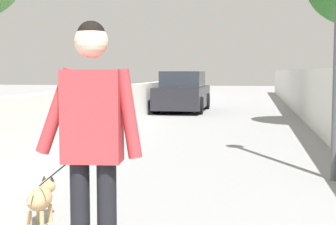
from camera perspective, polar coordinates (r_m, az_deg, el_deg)
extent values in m
plane|color=gray|center=(14.28, 5.60, -1.34)|extent=(80.00, 80.00, 0.00)
cube|color=silver|center=(12.78, -7.48, 0.44)|extent=(48.00, 0.30, 1.12)
cube|color=silver|center=(12.30, 17.81, 1.23)|extent=(48.00, 0.30, 1.61)
cylinder|color=black|center=(3.38, -10.22, -12.68)|extent=(0.14, 0.14, 0.84)
cylinder|color=black|center=(3.34, -7.15, -12.85)|extent=(0.14, 0.14, 0.84)
cube|color=#B23338|center=(3.21, -8.85, -0.41)|extent=(0.26, 0.40, 0.61)
cylinder|color=#B23338|center=(3.27, -12.95, 0.17)|extent=(0.12, 0.29, 0.58)
cylinder|color=#B23338|center=(3.17, -4.63, -0.14)|extent=(0.11, 0.18, 0.59)
sphere|color=beige|center=(3.21, -8.96, 8.23)|extent=(0.22, 0.22, 0.22)
sphere|color=black|center=(3.21, -8.97, 8.91)|extent=(0.19, 0.19, 0.19)
ellipsoid|color=tan|center=(5.00, -14.77, -9.77)|extent=(0.41, 0.26, 0.22)
sphere|color=tan|center=(5.22, -13.85, -8.35)|extent=(0.15, 0.15, 0.15)
cone|color=black|center=(5.22, -14.29, -7.47)|extent=(0.05, 0.05, 0.06)
cone|color=black|center=(5.19, -13.45, -7.51)|extent=(0.05, 0.05, 0.06)
cylinder|color=tan|center=(5.18, -14.90, -11.30)|extent=(0.04, 0.04, 0.18)
cylinder|color=tan|center=(5.15, -13.61, -11.39)|extent=(0.04, 0.04, 0.18)
cylinder|color=tan|center=(4.96, -15.88, -12.07)|extent=(0.04, 0.04, 0.18)
cylinder|color=tan|center=(4.92, -14.54, -12.17)|extent=(0.04, 0.04, 0.18)
cylinder|color=tan|center=(4.76, -15.77, -9.55)|extent=(0.14, 0.04, 0.13)
cylinder|color=black|center=(4.09, -12.43, -6.40)|extent=(1.37, 1.02, 0.66)
cube|color=black|center=(18.81, 1.77, 1.86)|extent=(4.21, 1.70, 0.80)
cube|color=#262B33|center=(18.79, 1.77, 3.93)|extent=(2.19, 1.50, 0.60)
cylinder|color=black|center=(20.24, 0.08, 1.38)|extent=(0.64, 0.22, 0.64)
cylinder|color=black|center=(20.03, 4.54, 1.33)|extent=(0.64, 0.22, 0.64)
cylinder|color=black|center=(17.68, -1.37, 0.89)|extent=(0.64, 0.22, 0.64)
cylinder|color=black|center=(17.44, 3.73, 0.83)|extent=(0.64, 0.22, 0.64)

